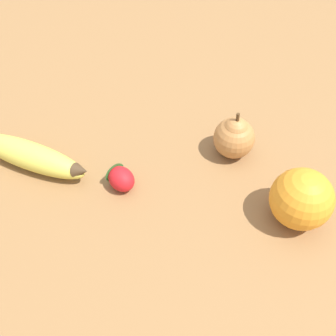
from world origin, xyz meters
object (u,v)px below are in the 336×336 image
at_px(orange, 301,199).
at_px(pear, 234,137).
at_px(strawberry, 120,178).
at_px(banana, 31,156).

distance_m(orange, pear, 0.14).
relative_size(pear, strawberry, 1.41).
distance_m(banana, orange, 0.40).
bearing_deg(pear, strawberry, 6.47).
xyz_separation_m(pear, strawberry, (0.18, 0.02, -0.02)).
height_order(banana, strawberry, banana).
relative_size(banana, strawberry, 3.12).
height_order(banana, pear, pear).
height_order(orange, pear, orange).
bearing_deg(orange, strawberry, -27.54).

